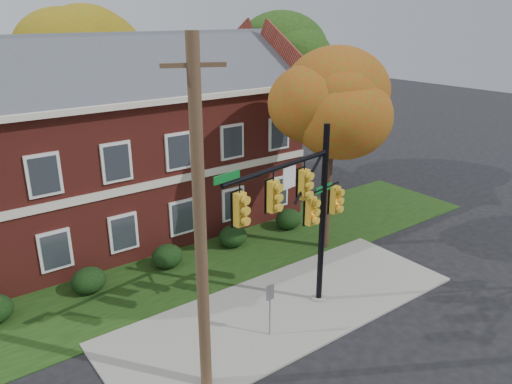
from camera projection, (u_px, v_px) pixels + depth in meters
ground at (302, 322)px, 18.23m from camera, size 120.00×120.00×0.00m
sidewalk at (285, 308)px, 18.97m from camera, size 14.00×5.00×0.08m
grass_strip at (214, 260)px, 22.74m from camera, size 30.00×6.00×0.04m
apartment_building at (112, 135)px, 24.41m from camera, size 18.80×8.80×9.74m
hedge_left at (89, 280)px, 19.99m from camera, size 1.40×1.26×1.05m
hedge_center at (167, 256)px, 21.97m from camera, size 1.40×1.26×1.05m
hedge_right at (233, 236)px, 23.94m from camera, size 1.40×1.26×1.05m
hedge_far_right at (288, 219)px, 25.91m from camera, size 1.40×1.26×1.05m
tree_near_right at (337, 109)px, 21.82m from camera, size 4.50×4.25×8.58m
tree_right_rear at (280, 56)px, 30.36m from camera, size 6.30×5.95×10.62m
tree_far_rear at (77, 44)px, 29.76m from camera, size 6.84×6.46×11.52m
traffic_signal at (302, 206)px, 17.21m from camera, size 6.23×1.31×7.04m
utility_pole at (200, 228)px, 13.37m from camera, size 1.51×0.73×10.27m
sign_post at (270, 302)px, 16.94m from camera, size 0.30×0.07×2.05m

